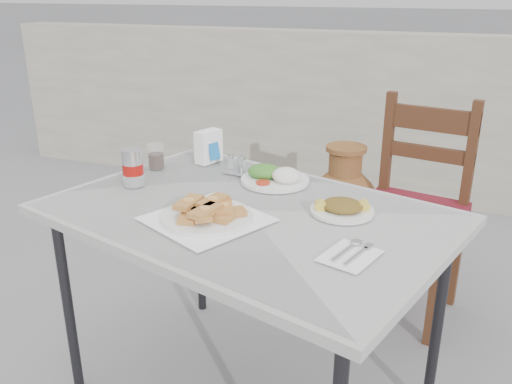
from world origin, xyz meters
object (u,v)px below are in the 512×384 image
(pide_plate, at_px, (207,211))
(cola_glass, at_px, (156,158))
(condiment_caddy, at_px, (238,166))
(chair, at_px, (413,207))
(napkin_holder, at_px, (209,146))
(terracotta_urn, at_px, (342,215))
(salad_chopped_plate, at_px, (342,208))
(cafe_table, at_px, (247,224))
(soda_can, at_px, (133,167))
(salad_rice_plate, at_px, (274,176))

(pide_plate, xyz_separation_m, cola_glass, (-0.42, 0.41, 0.01))
(pide_plate, height_order, condiment_caddy, condiment_caddy)
(pide_plate, height_order, chair, chair)
(napkin_holder, bearing_deg, terracotta_urn, 77.95)
(salad_chopped_plate, distance_m, terracotta_urn, 1.18)
(pide_plate, distance_m, terracotta_urn, 1.38)
(condiment_caddy, relative_size, chair, 0.11)
(cafe_table, xyz_separation_m, soda_can, (-0.48, 0.07, 0.13))
(pide_plate, distance_m, salad_chopped_plate, 0.45)
(soda_can, relative_size, terracotta_urn, 0.19)
(cafe_table, relative_size, napkin_holder, 11.12)
(salad_rice_plate, xyz_separation_m, salad_chopped_plate, (0.31, -0.21, -0.01))
(condiment_caddy, bearing_deg, pide_plate, -80.21)
(cola_glass, bearing_deg, salad_rice_plate, 0.65)
(cafe_table, bearing_deg, terracotta_urn, 84.29)
(pide_plate, distance_m, salad_rice_plate, 0.42)
(napkin_holder, xyz_separation_m, condiment_caddy, (0.17, -0.08, -0.04))
(pide_plate, bearing_deg, salad_chopped_plate, 27.82)
(cafe_table, bearing_deg, chair, 60.91)
(salad_chopped_plate, bearing_deg, cola_glass, 166.21)
(salad_chopped_plate, relative_size, terracotta_urn, 0.29)
(pide_plate, bearing_deg, soda_can, 153.37)
(condiment_caddy, xyz_separation_m, chair, (0.66, 0.54, -0.29))
(condiment_caddy, relative_size, terracotta_urn, 0.16)
(pide_plate, relative_size, cola_glass, 4.46)
(pide_plate, xyz_separation_m, salad_chopped_plate, (0.40, 0.21, -0.01))
(soda_can, relative_size, cola_glass, 1.39)
(cola_glass, distance_m, chair, 1.21)
(cola_glass, relative_size, condiment_caddy, 0.87)
(pide_plate, xyz_separation_m, salad_rice_plate, (0.09, 0.42, -0.01))
(salad_chopped_plate, height_order, terracotta_urn, salad_chopped_plate)
(salad_chopped_plate, bearing_deg, chair, 77.14)
(cafe_table, relative_size, chair, 1.47)
(cafe_table, bearing_deg, soda_can, 171.71)
(napkin_holder, bearing_deg, chair, 49.02)
(salad_chopped_plate, bearing_deg, napkin_holder, 151.77)
(cafe_table, xyz_separation_m, napkin_holder, (-0.34, 0.43, 0.12))
(cola_glass, bearing_deg, napkin_holder, 41.02)
(cafe_table, distance_m, soda_can, 0.50)
(terracotta_urn, bearing_deg, napkin_holder, -122.30)
(cafe_table, distance_m, cola_glass, 0.59)
(salad_chopped_plate, xyz_separation_m, soda_can, (-0.79, -0.01, 0.05))
(napkin_holder, xyz_separation_m, chair, (0.83, 0.46, -0.34))
(salad_chopped_plate, distance_m, cola_glass, 0.84)
(pide_plate, bearing_deg, cafe_table, 55.65)
(soda_can, bearing_deg, terracotta_urn, 60.96)
(soda_can, xyz_separation_m, cola_glass, (-0.03, 0.21, -0.03))
(salad_chopped_plate, xyz_separation_m, napkin_holder, (-0.65, 0.35, 0.05))
(salad_rice_plate, xyz_separation_m, cola_glass, (-0.51, -0.01, 0.02))
(soda_can, distance_m, terracotta_urn, 1.34)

